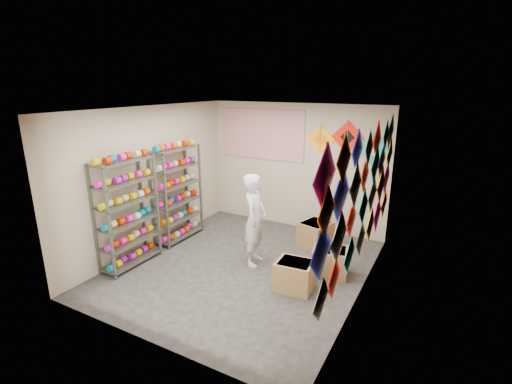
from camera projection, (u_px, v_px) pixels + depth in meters
The scene contains 12 objects.
ground at pixel (243, 266), 6.49m from camera, with size 4.50×4.50×0.00m, color black.
room_walls at pixel (242, 175), 6.03m from camera, with size 4.50×4.50×4.50m.
shelf_rack_front at pixel (127, 213), 6.32m from camera, with size 0.40×1.10×1.90m, color #4C5147.
shelf_rack_back at pixel (177, 194), 7.42m from camera, with size 0.40×1.10×1.90m, color #4C5147.
string_spools at pixel (154, 198), 6.85m from camera, with size 0.12×2.36×0.12m.
kite_wall_display at pixel (365, 191), 5.15m from camera, with size 0.05×4.28×2.01m.
back_wall_kites at pixel (347, 142), 7.32m from camera, with size 1.68×0.02×0.85m.
poster at pixel (262, 134), 8.17m from camera, with size 2.00×0.01×1.10m, color #8A51B1.
shopkeeper at pixel (255, 220), 6.41m from camera, with size 0.50×0.66×1.63m, color silver.
carton_a at pixel (295, 275), 5.73m from camera, with size 0.56×0.46×0.46m, color brown.
carton_b at pixel (330, 262), 6.16m from camera, with size 0.56×0.46×0.46m, color brown.
carton_c at pixel (315, 234), 7.24m from camera, with size 0.52×0.57×0.50m, color brown.
Camera 1 is at (3.00, -5.04, 3.09)m, focal length 26.00 mm.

